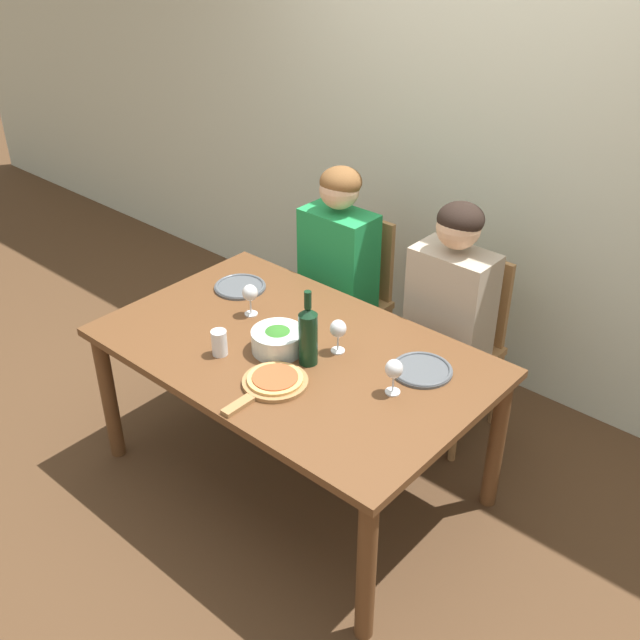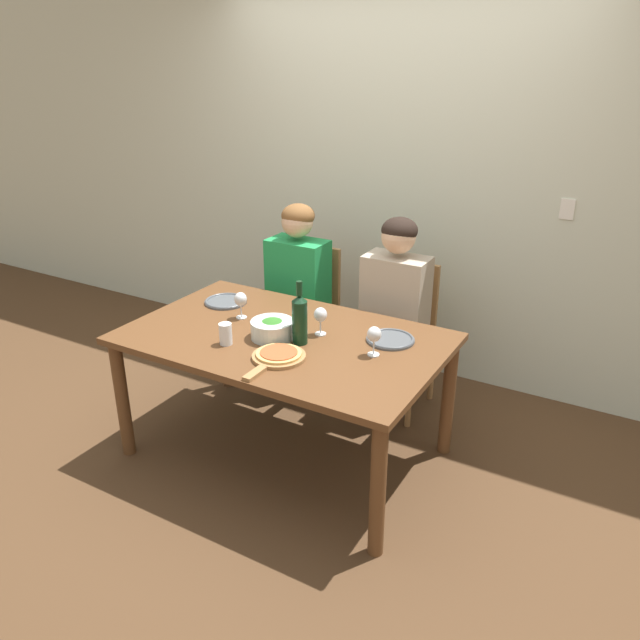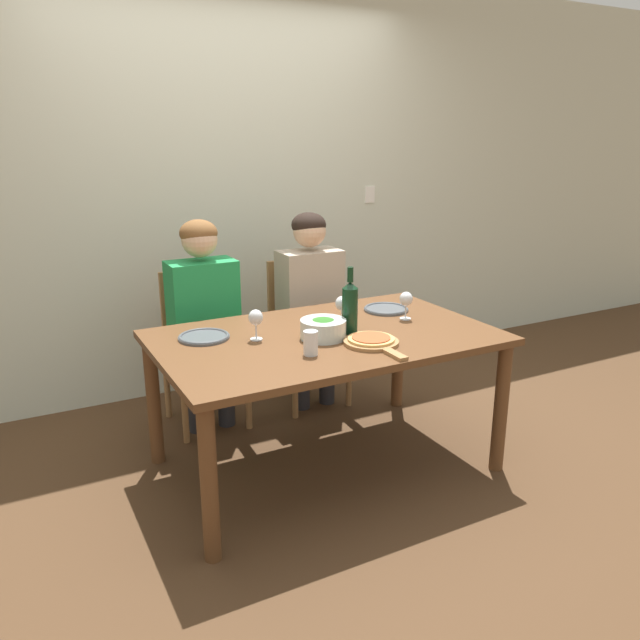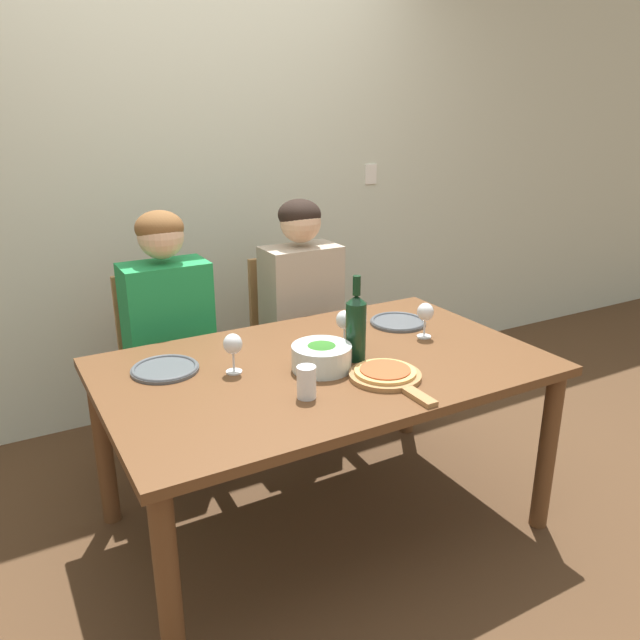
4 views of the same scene
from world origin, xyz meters
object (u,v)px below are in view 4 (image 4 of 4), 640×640
(broccoli_bowl, at_px, (322,357))
(water_tumbler, at_px, (306,382))
(wine_glass_right, at_px, (425,314))
(person_man, at_px, (303,297))
(pizza_on_board, at_px, (387,375))
(chair_right, at_px, (294,337))
(chair_left, at_px, (166,362))
(dinner_plate_left, at_px, (165,369))
(wine_glass_centre, at_px, (344,322))
(wine_glass_left, at_px, (233,346))
(person_woman, at_px, (169,319))
(dinner_plate_right, at_px, (398,322))
(wine_bottle, at_px, (356,326))

(broccoli_bowl, distance_m, water_tumbler, 0.24)
(broccoli_bowl, relative_size, wine_glass_right, 1.48)
(person_man, bearing_deg, broccoli_bowl, -113.27)
(person_man, xyz_separation_m, pizza_on_board, (-0.18, -0.98, -0.00))
(chair_right, relative_size, person_man, 0.74)
(chair_left, height_order, dinner_plate_left, chair_left)
(broccoli_bowl, distance_m, wine_glass_centre, 0.26)
(wine_glass_left, bearing_deg, person_woman, 94.19)
(person_man, bearing_deg, dinner_plate_right, -68.28)
(person_man, xyz_separation_m, wine_glass_left, (-0.64, -0.66, 0.09))
(chair_left, bearing_deg, pizza_on_board, -65.21)
(chair_right, distance_m, wine_glass_centre, 0.83)
(wine_glass_right, relative_size, water_tumbler, 1.35)
(broccoli_bowl, relative_size, dinner_plate_right, 0.90)
(chair_left, relative_size, wine_bottle, 2.72)
(wine_glass_left, xyz_separation_m, wine_glass_right, (0.84, -0.05, 0.00))
(wine_bottle, relative_size, wine_glass_left, 2.21)
(person_woman, xyz_separation_m, dinner_plate_right, (0.89, -0.52, -0.01))
(person_woman, bearing_deg, person_man, 0.00)
(person_man, relative_size, broccoli_bowl, 5.48)
(dinner_plate_left, xyz_separation_m, dinner_plate_right, (1.06, 0.00, 0.00))
(wine_glass_right, bearing_deg, wine_glass_centre, 166.82)
(chair_right, bearing_deg, wine_glass_centre, -100.97)
(dinner_plate_left, bearing_deg, broccoli_bowl, -27.49)
(person_woman, distance_m, dinner_plate_left, 0.55)
(pizza_on_board, height_order, water_tumbler, water_tumbler)
(chair_left, distance_m, dinner_plate_right, 1.12)
(person_man, bearing_deg, wine_glass_left, -133.93)
(chair_left, relative_size, pizza_on_board, 2.26)
(broccoli_bowl, relative_size, pizza_on_board, 0.56)
(chair_right, height_order, wine_bottle, wine_bottle)
(person_man, distance_m, dinner_plate_left, 1.00)
(wine_glass_right, bearing_deg, dinner_plate_left, 169.82)
(wine_glass_centre, bearing_deg, dinner_plate_left, 171.30)
(chair_left, bearing_deg, wine_glass_left, -86.40)
(broccoli_bowl, distance_m, dinner_plate_right, 0.61)
(broccoli_bowl, xyz_separation_m, wine_glass_right, (0.54, 0.08, 0.06))
(person_woman, bearing_deg, dinner_plate_left, -107.93)
(dinner_plate_right, height_order, wine_glass_centre, wine_glass_centre)
(wine_bottle, relative_size, water_tumbler, 2.99)
(chair_left, relative_size, wine_glass_right, 6.01)
(dinner_plate_left, height_order, wine_glass_right, wine_glass_right)
(wine_bottle, relative_size, pizza_on_board, 0.83)
(wine_bottle, relative_size, wine_glass_centre, 2.21)
(pizza_on_board, bearing_deg, chair_right, 80.64)
(person_woman, height_order, dinner_plate_right, person_woman)
(chair_left, bearing_deg, wine_glass_centre, -53.88)
(person_woman, height_order, wine_glass_centre, person_woman)
(person_woman, height_order, pizza_on_board, person_woman)
(chair_right, relative_size, broccoli_bowl, 4.06)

